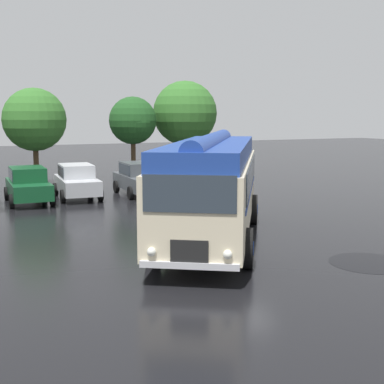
# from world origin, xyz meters

# --- Properties ---
(ground_plane) EXTENTS (120.00, 120.00, 0.00)m
(ground_plane) POSITION_xyz_m (0.00, 0.00, 0.00)
(ground_plane) COLOR black
(vintage_bus) EXTENTS (7.51, 9.80, 3.49)m
(vintage_bus) POSITION_xyz_m (-0.28, 0.74, 1.89)
(vintage_bus) COLOR beige
(vintage_bus) RESTS_ON ground
(car_near_left) EXTENTS (2.03, 4.24, 1.66)m
(car_near_left) POSITION_xyz_m (-4.61, 11.06, 0.85)
(car_near_left) COLOR #144C28
(car_near_left) RESTS_ON ground
(car_mid_left) EXTENTS (2.16, 4.30, 1.66)m
(car_mid_left) POSITION_xyz_m (-2.23, 11.55, 0.85)
(car_mid_left) COLOR #B7BABF
(car_mid_left) RESTS_ON ground
(car_mid_right) EXTENTS (2.04, 4.24, 1.66)m
(car_mid_right) POSITION_xyz_m (0.93, 11.31, 0.85)
(car_mid_right) COLOR #4C5156
(car_mid_right) RESTS_ON ground
(car_far_right) EXTENTS (1.97, 4.20, 1.66)m
(car_far_right) POSITION_xyz_m (3.60, 12.03, 0.85)
(car_far_right) COLOR silver
(car_far_right) RESTS_ON ground
(tree_centre) EXTENTS (3.59, 3.59, 5.61)m
(tree_centre) POSITION_xyz_m (-3.36, 17.10, 3.81)
(tree_centre) COLOR #4C3823
(tree_centre) RESTS_ON ground
(tree_right_of_centre) EXTENTS (2.96, 2.97, 5.21)m
(tree_right_of_centre) POSITION_xyz_m (2.73, 17.40, 3.68)
(tree_right_of_centre) COLOR #4C3823
(tree_right_of_centre) RESTS_ON ground
(tree_far_right) EXTENTS (4.27, 4.27, 6.32)m
(tree_far_right) POSITION_xyz_m (6.77, 18.25, 4.23)
(tree_far_right) COLOR #4C3823
(tree_far_right) RESTS_ON ground
(puddle_patch) EXTENTS (2.22, 2.22, 0.01)m
(puddle_patch) POSITION_xyz_m (2.49, -3.54, 0.00)
(puddle_patch) COLOR black
(puddle_patch) RESTS_ON ground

